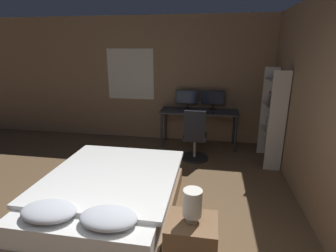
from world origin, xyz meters
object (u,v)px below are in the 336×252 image
at_px(bedside_lamp, 192,203).
at_px(bookshelf, 274,113).
at_px(bed, 110,197).
at_px(desk, 199,115).
at_px(keyboard, 198,112).
at_px(monitor_left, 187,98).
at_px(nightstand, 191,247).
at_px(monitor_right, 213,99).
at_px(office_chair, 195,141).
at_px(computer_mouse, 213,113).

distance_m(bedside_lamp, bookshelf, 2.96).
relative_size(bed, bookshelf, 1.20).
bearing_deg(desk, keyboard, -90.00).
bearing_deg(monitor_left, bookshelf, -28.44).
bearing_deg(nightstand, monitor_left, 96.58).
distance_m(monitor_right, office_chair, 1.19).
xyz_separation_m(monitor_left, bookshelf, (1.61, -0.87, -0.05)).
relative_size(keyboard, computer_mouse, 5.68).
bearing_deg(bedside_lamp, bed, 146.66).
distance_m(bedside_lamp, computer_mouse, 3.19).
distance_m(desk, computer_mouse, 0.36).
bearing_deg(monitor_left, bed, -102.93).
xyz_separation_m(bed, monitor_right, (1.21, 2.86, 0.74)).
distance_m(monitor_left, keyboard, 0.52).
xyz_separation_m(keyboard, computer_mouse, (0.29, 0.00, 0.01)).
xyz_separation_m(nightstand, monitor_right, (0.14, 3.57, 0.72)).
bearing_deg(bedside_lamp, office_chair, 93.50).
xyz_separation_m(bedside_lamp, desk, (-0.14, 3.38, -0.06)).
bearing_deg(nightstand, bookshelf, 65.96).
relative_size(bedside_lamp, bookshelf, 0.18).
distance_m(keyboard, computer_mouse, 0.29).
height_order(bedside_lamp, desk, bedside_lamp).
relative_size(bedside_lamp, computer_mouse, 4.43).
height_order(desk, computer_mouse, computer_mouse).
bearing_deg(bookshelf, computer_mouse, 154.87).
distance_m(nightstand, bookshelf, 3.03).
relative_size(bedside_lamp, monitor_left, 0.64).
bearing_deg(bookshelf, desk, 153.01).
bearing_deg(nightstand, desk, 92.31).
relative_size(desk, office_chair, 1.64).
height_order(keyboard, office_chair, office_chair).
bearing_deg(monitor_left, keyboard, -54.17).
height_order(bedside_lamp, monitor_left, monitor_left).
bearing_deg(desk, bedside_lamp, -87.69).
xyz_separation_m(monitor_right, keyboard, (-0.28, -0.38, -0.22)).
bearing_deg(desk, computer_mouse, -33.24).
xyz_separation_m(nightstand, office_chair, (-0.16, 2.60, 0.10)).
bearing_deg(computer_mouse, keyboard, 180.00).
bearing_deg(keyboard, bed, -110.61).
bearing_deg(monitor_left, desk, -34.95).
height_order(computer_mouse, bookshelf, bookshelf).
xyz_separation_m(monitor_right, office_chair, (-0.30, -0.97, -0.62)).
distance_m(monitor_right, computer_mouse, 0.44).
relative_size(keyboard, office_chair, 0.40).
bearing_deg(desk, bookshelf, -26.99).
relative_size(monitor_left, computer_mouse, 6.93).
bearing_deg(monitor_right, computer_mouse, -88.05).
bearing_deg(nightstand, bed, 146.66).
height_order(bed, desk, desk).
height_order(monitor_left, computer_mouse, monitor_left).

